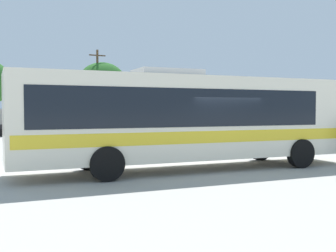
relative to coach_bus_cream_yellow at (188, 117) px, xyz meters
name	(u,v)px	position (x,y,z in m)	size (l,w,h in m)	color
ground_plane	(108,147)	(0.74, 9.60, -1.85)	(300.00, 300.00, 0.00)	#A3A099
perimeter_wall	(42,121)	(0.74, 26.47, -0.76)	(80.00, 0.30, 2.19)	#B2AD9E
coach_bus_cream_yellow	(188,117)	(0.00, 0.00, 0.00)	(12.53, 3.84, 3.46)	silver
vendor_umbrella_secondary_yellow	(312,113)	(11.40, 4.51, 0.09)	(2.47, 2.47, 2.31)	gray
parked_car_third_black	(21,126)	(-1.75, 22.58, -1.08)	(4.54, 2.23, 1.46)	black
parked_car_rightmost_silver	(86,125)	(3.56, 22.16, -1.09)	(4.53, 2.03, 1.41)	#B7BABF
utility_pole_near	(98,88)	(7.32, 29.68, 2.58)	(1.80, 0.24, 8.50)	#4C3823
roadside_tree_midright	(102,83)	(8.04, 30.21, 3.20)	(5.18, 5.18, 7.26)	brown
roadside_tree_right	(202,91)	(21.44, 30.74, 2.64)	(4.71, 4.71, 6.50)	brown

